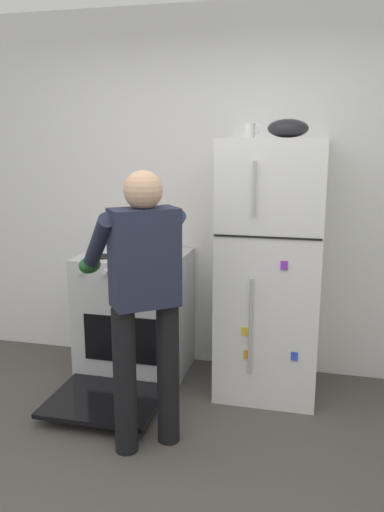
{
  "coord_description": "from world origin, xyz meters",
  "views": [
    {
      "loc": [
        0.75,
        -1.95,
        1.76
      ],
      "look_at": [
        -0.05,
        1.32,
        1.0
      ],
      "focal_mm": 36.54,
      "sensor_mm": 36.0,
      "label": 1
    }
  ],
  "objects_px": {
    "stove_range": "(135,317)",
    "mixing_bowl": "(288,128)",
    "coffee_mug": "(249,130)",
    "red_pot": "(153,249)",
    "person_cook": "(143,286)",
    "refrigerator": "(271,269)"
  },
  "relations": [
    {
      "from": "stove_range",
      "to": "coffee_mug",
      "type": "distance_m",
      "value": 1.59
    },
    {
      "from": "person_cook",
      "to": "stove_range",
      "type": "bearing_deg",
      "value": 113.3
    },
    {
      "from": "red_pot",
      "to": "stove_range",
      "type": "bearing_deg",
      "value": 168.75
    },
    {
      "from": "stove_range",
      "to": "mixing_bowl",
      "type": "bearing_deg",
      "value": 0.96
    },
    {
      "from": "coffee_mug",
      "to": "person_cook",
      "type": "bearing_deg",
      "value": -115.83
    },
    {
      "from": "mixing_bowl",
      "to": "person_cook",
      "type": "bearing_deg",
      "value": -128.8
    },
    {
      "from": "stove_range",
      "to": "mixing_bowl",
      "type": "distance_m",
      "value": 1.74
    },
    {
      "from": "red_pot",
      "to": "mixing_bowl",
      "type": "xyz_separation_m",
      "value": [
        0.92,
        0.05,
        0.83
      ]
    },
    {
      "from": "person_cook",
      "to": "mixing_bowl",
      "type": "height_order",
      "value": "mixing_bowl"
    },
    {
      "from": "person_cook",
      "to": "coffee_mug",
      "type": "bearing_deg",
      "value": 64.17
    },
    {
      "from": "refrigerator",
      "to": "mixing_bowl",
      "type": "xyz_separation_m",
      "value": [
        0.08,
        0.0,
        0.94
      ]
    },
    {
      "from": "stove_range",
      "to": "person_cook",
      "type": "xyz_separation_m",
      "value": [
        0.37,
        -0.86,
        0.5
      ]
    },
    {
      "from": "refrigerator",
      "to": "coffee_mug",
      "type": "xyz_separation_m",
      "value": [
        -0.18,
        0.05,
        0.93
      ]
    },
    {
      "from": "stove_range",
      "to": "coffee_mug",
      "type": "relative_size",
      "value": 11.05
    },
    {
      "from": "coffee_mug",
      "to": "mixing_bowl",
      "type": "relative_size",
      "value": 0.42
    },
    {
      "from": "refrigerator",
      "to": "stove_range",
      "type": "height_order",
      "value": "refrigerator"
    },
    {
      "from": "stove_range",
      "to": "person_cook",
      "type": "bearing_deg",
      "value": -66.7
    },
    {
      "from": "coffee_mug",
      "to": "mixing_bowl",
      "type": "distance_m",
      "value": 0.26
    },
    {
      "from": "red_pot",
      "to": "coffee_mug",
      "type": "distance_m",
      "value": 1.06
    },
    {
      "from": "stove_range",
      "to": "mixing_bowl",
      "type": "xyz_separation_m",
      "value": [
        1.08,
        0.02,
        1.37
      ]
    },
    {
      "from": "red_pot",
      "to": "mixing_bowl",
      "type": "height_order",
      "value": "mixing_bowl"
    },
    {
      "from": "coffee_mug",
      "to": "mixing_bowl",
      "type": "bearing_deg",
      "value": -10.99
    }
  ]
}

